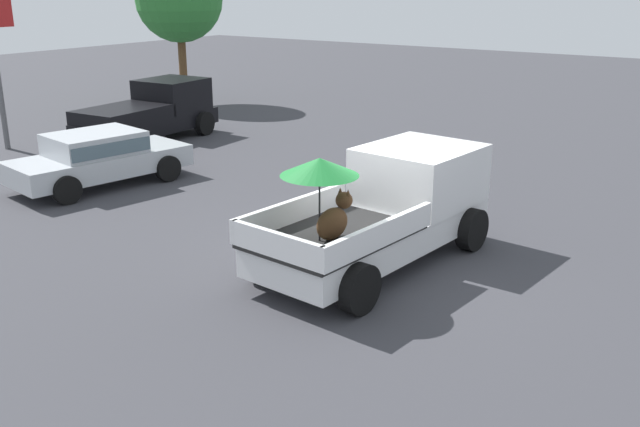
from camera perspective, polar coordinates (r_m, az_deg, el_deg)
name	(u,v)px	position (r m, az deg, el deg)	size (l,w,h in m)	color
ground_plane	(374,264)	(12.78, 4.34, -4.03)	(80.00, 80.00, 0.00)	#38383D
pickup_truck_main	(389,207)	(12.77, 5.55, 0.54)	(5.21, 2.65, 2.24)	black
pickup_truck_red	(152,112)	(23.17, -13.37, 7.92)	(4.91, 2.42, 1.80)	black
parked_sedan_near	(98,156)	(18.23, -17.39, 4.44)	(4.54, 2.53, 1.33)	black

